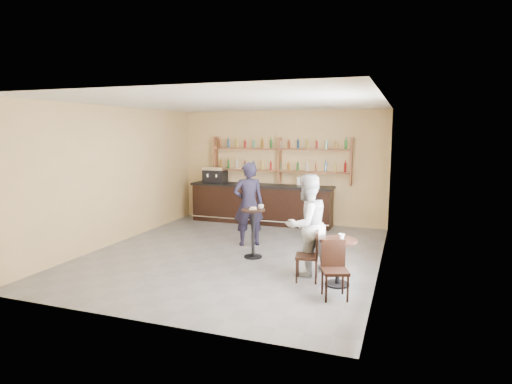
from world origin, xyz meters
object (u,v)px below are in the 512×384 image
(pastry_case, at_px, (306,182))
(chair_west, at_px, (307,256))
(pedestal_table, at_px, (253,233))
(cafe_table, at_px, (338,262))
(patron_second, at_px, (306,225))
(chair_south, at_px, (335,271))
(espresso_machine, at_px, (215,175))
(bar_counter, at_px, (261,204))
(man_main, at_px, (248,204))

(pastry_case, relative_size, chair_west, 0.49)
(pedestal_table, relative_size, cafe_table, 1.27)
(cafe_table, distance_m, patron_second, 0.92)
(chair_south, relative_size, patron_second, 0.49)
(espresso_machine, xyz_separation_m, cafe_table, (4.30, -4.31, -0.95))
(bar_counter, bearing_deg, pastry_case, 0.00)
(bar_counter, relative_size, chair_south, 4.55)
(cafe_table, bearing_deg, man_main, 140.57)
(espresso_machine, xyz_separation_m, chair_south, (4.35, -4.91, -0.90))
(pedestal_table, xyz_separation_m, cafe_table, (1.92, -1.05, -0.11))
(espresso_machine, height_order, cafe_table, espresso_machine)
(bar_counter, relative_size, pedestal_table, 4.03)
(pastry_case, height_order, patron_second, patron_second)
(espresso_machine, relative_size, pedestal_table, 0.63)
(chair_west, xyz_separation_m, patron_second, (-0.10, 0.35, 0.48))
(bar_counter, distance_m, cafe_table, 5.17)
(pedestal_table, bearing_deg, espresso_machine, 126.13)
(man_main, bearing_deg, chair_south, 104.16)
(pastry_case, height_order, chair_south, pastry_case)
(pedestal_table, height_order, cafe_table, pedestal_table)
(pastry_case, xyz_separation_m, chair_west, (1.01, -4.26, -0.80))
(chair_west, xyz_separation_m, chair_south, (0.60, -0.65, 0.00))
(bar_counter, xyz_separation_m, pastry_case, (1.30, 0.00, 0.69))
(pastry_case, xyz_separation_m, pedestal_table, (-0.37, -3.26, -0.74))
(chair_south, bearing_deg, patron_second, 103.70)
(man_main, bearing_deg, patron_second, 108.71)
(bar_counter, distance_m, espresso_machine, 1.65)
(espresso_machine, bearing_deg, man_main, -49.64)
(pastry_case, xyz_separation_m, chair_south, (1.61, -4.91, -0.80))
(bar_counter, bearing_deg, man_main, -78.05)
(chair_west, bearing_deg, pastry_case, -176.66)
(chair_west, bearing_deg, man_main, -146.22)
(pedestal_table, bearing_deg, patron_second, -27.07)
(espresso_machine, height_order, patron_second, patron_second)
(chair_south, bearing_deg, chair_west, 111.52)
(pedestal_table, height_order, man_main, man_main)
(bar_counter, height_order, chair_west, bar_counter)
(pastry_case, relative_size, man_main, 0.23)
(cafe_table, height_order, patron_second, patron_second)
(pedestal_table, distance_m, chair_south, 2.58)
(pastry_case, xyz_separation_m, man_main, (-0.80, -2.37, -0.29))
(bar_counter, distance_m, pastry_case, 1.48)
(pastry_case, xyz_separation_m, cafe_table, (1.56, -4.31, -0.85))
(patron_second, bearing_deg, chair_west, 51.77)
(bar_counter, height_order, chair_south, bar_counter)
(pedestal_table, bearing_deg, cafe_table, -28.69)
(pastry_case, bearing_deg, bar_counter, 177.84)
(cafe_table, bearing_deg, pedestal_table, 151.31)
(pastry_case, bearing_deg, chair_west, -78.86)
(cafe_table, relative_size, chair_south, 0.89)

